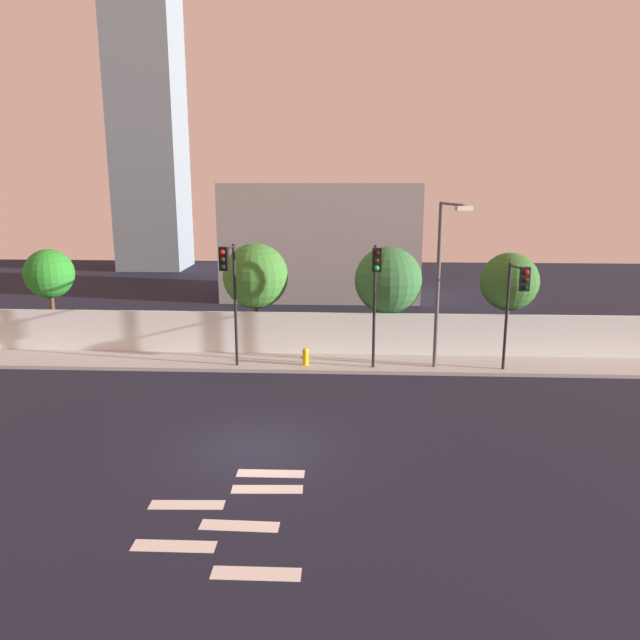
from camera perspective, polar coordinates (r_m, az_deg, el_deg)
ground_plane at (r=18.53m, az=-6.01°, el=-11.61°), size 80.00×80.00×0.00m
sidewalk at (r=26.12m, az=-3.29°, el=-3.93°), size 36.00×2.40×0.15m
perimeter_wall at (r=27.09m, az=-3.03°, el=-1.16°), size 36.00×0.18×1.80m
crosswalk_marking at (r=15.31m, az=-7.92°, el=-17.34°), size 3.87×4.71×0.01m
traffic_light_left at (r=24.38m, az=-8.31°, el=3.61°), size 0.42×1.35×4.96m
traffic_light_center at (r=24.00m, az=5.12°, el=3.50°), size 0.34×1.24×4.95m
traffic_light_right at (r=24.74m, az=17.59°, el=2.21°), size 0.52×1.43×4.30m
street_lamp_curbside at (r=24.61m, az=11.09°, el=4.37°), size 0.94×2.13×6.59m
fire_hydrant at (r=25.43m, az=-1.35°, el=-3.30°), size 0.44×0.26×0.73m
roadside_tree_leftmost at (r=30.46m, az=-23.59°, el=3.88°), size 2.20×2.20×4.53m
roadside_tree_midleft at (r=27.62m, az=-5.93°, el=4.03°), size 2.89×2.89×4.84m
roadside_tree_midright at (r=27.38m, az=6.28°, el=3.62°), size 2.96×2.96×4.73m
roadside_tree_rightmost at (r=28.19m, az=16.99°, el=3.36°), size 2.52×2.52×4.49m
low_building_distant at (r=40.36m, az=0.12°, el=7.33°), size 12.31×6.00×7.28m
tower_on_skyline at (r=55.32m, az=-15.77°, el=21.37°), size 5.31×5.00×32.16m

